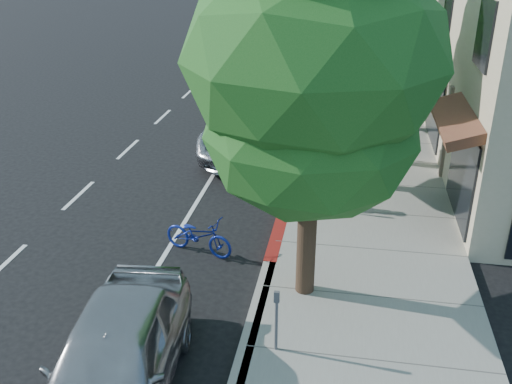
% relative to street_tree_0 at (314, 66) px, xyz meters
% --- Properties ---
extents(ground, '(120.00, 120.00, 0.00)m').
position_rel_street_tree_0_xyz_m(ground, '(-0.90, 2.00, -4.96)').
color(ground, black).
rests_on(ground, ground).
extents(sidewalk, '(4.60, 56.00, 0.15)m').
position_rel_street_tree_0_xyz_m(sidewalk, '(1.40, 10.00, -4.89)').
color(sidewalk, gray).
rests_on(sidewalk, ground).
extents(curb, '(0.30, 56.00, 0.15)m').
position_rel_street_tree_0_xyz_m(curb, '(-0.90, 10.00, -4.89)').
color(curb, '#9E998E').
rests_on(curb, ground).
extents(curb_red_segment, '(0.32, 4.00, 0.15)m').
position_rel_street_tree_0_xyz_m(curb_red_segment, '(-0.90, 3.00, -4.89)').
color(curb_red_segment, maroon).
rests_on(curb_red_segment, ground).
extents(street_tree_0, '(4.87, 4.87, 8.02)m').
position_rel_street_tree_0_xyz_m(street_tree_0, '(0.00, 0.00, 0.00)').
color(street_tree_0, black).
rests_on(street_tree_0, ground).
extents(street_tree_1, '(4.92, 4.92, 7.70)m').
position_rel_street_tree_0_xyz_m(street_tree_1, '(0.00, 6.00, -0.25)').
color(street_tree_1, black).
rests_on(street_tree_1, ground).
extents(street_tree_2, '(3.79, 3.79, 7.39)m').
position_rel_street_tree_0_xyz_m(street_tree_2, '(0.00, 12.00, -0.24)').
color(street_tree_2, black).
rests_on(street_tree_2, ground).
extents(cyclist, '(0.44, 0.63, 1.65)m').
position_rel_street_tree_0_xyz_m(cyclist, '(-0.65, 4.33, -4.14)').
color(cyclist, silver).
rests_on(cyclist, ground).
extents(bicycle, '(1.92, 1.13, 0.95)m').
position_rel_street_tree_0_xyz_m(bicycle, '(-2.70, 1.38, -4.48)').
color(bicycle, navy).
rests_on(bicycle, ground).
extents(silver_suv, '(3.42, 6.82, 1.85)m').
position_rel_street_tree_0_xyz_m(silver_suv, '(-2.47, 8.76, -4.04)').
color(silver_suv, '#A8A8AC').
rests_on(silver_suv, ground).
extents(dark_sedan, '(1.67, 4.48, 1.46)m').
position_rel_street_tree_0_xyz_m(dark_sedan, '(-2.47, 16.50, -4.23)').
color(dark_sedan, black).
rests_on(dark_sedan, ground).
extents(white_pickup, '(2.30, 5.53, 1.60)m').
position_rel_street_tree_0_xyz_m(white_pickup, '(-3.10, 17.00, -4.16)').
color(white_pickup, white).
rests_on(white_pickup, ground).
extents(dark_suv_far, '(2.32, 5.06, 1.68)m').
position_rel_street_tree_0_xyz_m(dark_suv_far, '(-3.10, 28.16, -4.12)').
color(dark_suv_far, black).
rests_on(dark_suv_far, ground).
extents(near_car_a, '(2.36, 4.96, 1.64)m').
position_rel_street_tree_0_xyz_m(near_car_a, '(-2.80, -3.50, -4.14)').
color(near_car_a, '#A0A1A5').
rests_on(near_car_a, ground).
extents(pedestrian, '(0.94, 0.89, 1.52)m').
position_rel_street_tree_0_xyz_m(pedestrian, '(1.80, 8.01, -4.05)').
color(pedestrian, black).
rests_on(pedestrian, sidewalk).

